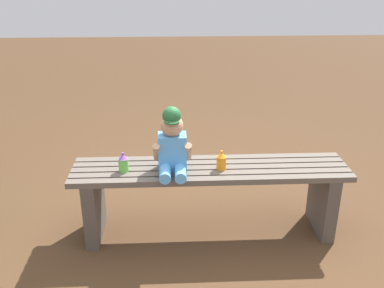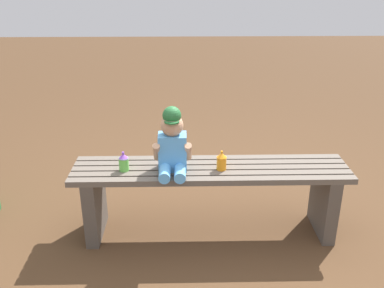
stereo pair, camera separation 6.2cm
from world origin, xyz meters
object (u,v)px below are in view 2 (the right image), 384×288
(sippy_cup_left, at_px, (124,162))
(park_bench, at_px, (210,189))
(child_figure, at_px, (172,144))
(sippy_cup_right, at_px, (222,161))

(sippy_cup_left, bearing_deg, park_bench, 3.44)
(child_figure, xyz_separation_m, sippy_cup_left, (-0.30, 0.00, -0.12))
(child_figure, distance_m, sippy_cup_right, 0.32)
(child_figure, height_order, sippy_cup_right, child_figure)
(park_bench, bearing_deg, sippy_cup_left, -176.56)
(park_bench, relative_size, child_figure, 4.26)
(park_bench, xyz_separation_m, sippy_cup_right, (0.06, -0.03, 0.21))
(child_figure, distance_m, sippy_cup_left, 0.32)
(park_bench, bearing_deg, sippy_cup_right, -26.83)
(sippy_cup_right, bearing_deg, child_figure, -179.32)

